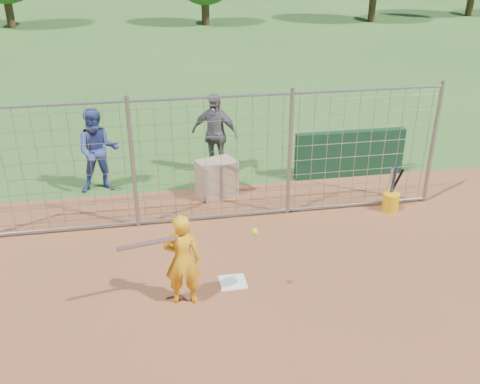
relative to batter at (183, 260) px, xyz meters
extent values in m
plane|color=#2D591E|center=(0.82, 0.55, -0.76)|extent=(100.00, 100.00, 0.00)
cube|color=silver|center=(0.82, 0.35, -0.75)|extent=(0.43, 0.43, 0.02)
cube|color=#11381E|center=(4.22, 4.15, -0.21)|extent=(2.60, 0.20, 1.10)
imported|color=orange|center=(0.00, 0.00, 0.00)|extent=(0.59, 0.43, 1.51)
imported|color=navy|center=(-1.45, 4.35, 0.18)|extent=(0.95, 0.76, 1.87)
imported|color=#5C5D61|center=(1.16, 4.89, 0.22)|extent=(1.22, 0.99, 1.95)
cube|color=tan|center=(1.02, 3.66, -0.36)|extent=(0.93, 0.78, 0.80)
cylinder|color=silver|center=(-0.49, -0.17, 0.43)|extent=(0.86, 0.22, 0.06)
sphere|color=#CCE618|center=(1.06, -0.17, 0.47)|extent=(0.10, 0.10, 0.10)
cylinder|color=#E4A10C|center=(4.43, 2.30, -0.57)|extent=(0.34, 0.34, 0.38)
cylinder|color=silver|center=(4.38, 2.35, -0.21)|extent=(0.10, 0.23, 0.84)
cylinder|color=navy|center=(4.45, 2.35, -0.21)|extent=(0.07, 0.18, 0.85)
cylinder|color=black|center=(4.50, 2.35, -0.21)|extent=(0.16, 0.36, 0.81)
cylinder|color=gray|center=(-0.68, 2.55, 0.54)|extent=(0.08, 0.08, 2.60)
cylinder|color=gray|center=(2.32, 2.55, 0.54)|extent=(0.08, 0.08, 2.60)
cylinder|color=gray|center=(5.32, 2.55, 0.54)|extent=(0.08, 0.08, 2.60)
cylinder|color=gray|center=(0.82, 2.55, 1.74)|extent=(9.00, 0.05, 0.05)
cylinder|color=gray|center=(0.82, 2.55, -0.68)|extent=(9.00, 0.05, 0.05)
cube|color=gray|center=(0.82, 2.55, 0.49)|extent=(9.00, 0.02, 2.50)
cylinder|color=#3F2B19|center=(-8.18, 29.55, 0.50)|extent=(0.50, 0.50, 2.52)
cylinder|color=#3F2B19|center=(3.82, 28.55, 0.32)|extent=(0.50, 0.50, 2.16)
cylinder|color=#3F2B19|center=(14.82, 28.05, 0.54)|extent=(0.50, 0.50, 2.59)
camera|label=1|loc=(-0.36, -6.79, 4.35)|focal=40.00mm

